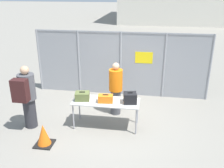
# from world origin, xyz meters

# --- Properties ---
(ground_plane) EXTENTS (120.00, 120.00, 0.00)m
(ground_plane) POSITION_xyz_m (0.00, 0.00, 0.00)
(ground_plane) COLOR gray
(fence_section) EXTENTS (6.12, 0.07, 2.29)m
(fence_section) POSITION_xyz_m (0.01, 2.25, 1.19)
(fence_section) COLOR gray
(fence_section) RESTS_ON ground_plane
(inspection_table) EXTENTS (1.83, 0.72, 0.78)m
(inspection_table) POSITION_xyz_m (-0.10, -0.06, 0.72)
(inspection_table) COLOR #B2B2AD
(inspection_table) RESTS_ON ground_plane
(suitcase_olive) EXTENTS (0.43, 0.37, 0.24)m
(suitcase_olive) POSITION_xyz_m (-0.76, -0.08, 0.89)
(suitcase_olive) COLOR #566033
(suitcase_olive) RESTS_ON inspection_table
(suitcase_orange) EXTENTS (0.42, 0.27, 0.23)m
(suitcase_orange) POSITION_xyz_m (-0.10, -0.12, 0.88)
(suitcase_orange) COLOR orange
(suitcase_orange) RESTS_ON inspection_table
(suitcase_black) EXTENTS (0.39, 0.36, 0.30)m
(suitcase_black) POSITION_xyz_m (0.55, -0.06, 0.92)
(suitcase_black) COLOR black
(suitcase_black) RESTS_ON inspection_table
(traveler_hooded) EXTENTS (0.44, 0.68, 1.78)m
(traveler_hooded) POSITION_xyz_m (-2.19, -0.47, 0.98)
(traveler_hooded) COLOR #2D2D33
(traveler_hooded) RESTS_ON ground_plane
(security_worker_near) EXTENTS (0.41, 0.41, 1.64)m
(security_worker_near) POSITION_xyz_m (0.05, 0.74, 0.85)
(security_worker_near) COLOR #4C4C51
(security_worker_near) RESTS_ON ground_plane
(utility_trailer) EXTENTS (3.33, 2.05, 0.69)m
(utility_trailer) POSITION_xyz_m (1.22, 4.47, 0.41)
(utility_trailer) COLOR #4C6B47
(utility_trailer) RESTS_ON ground_plane
(traffic_cone) EXTENTS (0.45, 0.45, 0.56)m
(traffic_cone) POSITION_xyz_m (-1.47, -1.19, 0.26)
(traffic_cone) COLOR black
(traffic_cone) RESTS_ON ground_plane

